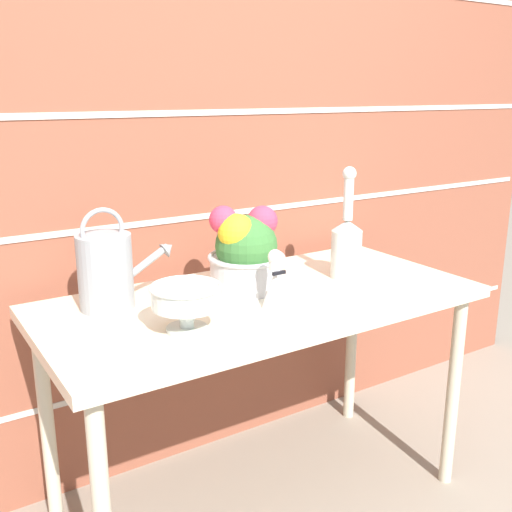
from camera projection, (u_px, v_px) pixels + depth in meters
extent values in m
plane|color=gray|center=(261.00, 500.00, 2.05)|extent=(12.00, 12.00, 0.00)
cube|color=brown|center=(194.00, 165.00, 2.11)|extent=(3.60, 0.08, 2.20)
cube|color=beige|center=(205.00, 366.00, 2.28)|extent=(3.53, 0.00, 0.02)
cube|color=beige|center=(201.00, 217.00, 2.13)|extent=(3.53, 0.00, 0.02)
cube|color=beige|center=(198.00, 113.00, 2.03)|extent=(3.53, 0.00, 0.02)
cube|color=beige|center=(262.00, 301.00, 1.86)|extent=(1.36, 0.65, 0.04)
cylinder|color=beige|center=(453.00, 391.00, 2.06)|extent=(0.04, 0.04, 0.70)
cylinder|color=beige|center=(47.00, 426.00, 1.85)|extent=(0.04, 0.04, 0.70)
cylinder|color=beige|center=(352.00, 340.00, 2.49)|extent=(0.04, 0.04, 0.70)
cylinder|color=#93999E|center=(105.00, 272.00, 1.72)|extent=(0.16, 0.16, 0.22)
cylinder|color=#93999E|center=(148.00, 261.00, 1.78)|extent=(0.14, 0.02, 0.09)
cone|color=#93999E|center=(168.00, 248.00, 1.81)|extent=(0.05, 0.05, 0.06)
torus|color=#93999E|center=(102.00, 230.00, 1.69)|extent=(0.13, 0.01, 0.13)
cylinder|color=silver|center=(187.00, 329.00, 1.58)|extent=(0.11, 0.11, 0.01)
cylinder|color=silver|center=(187.00, 317.00, 1.57)|extent=(0.04, 0.04, 0.06)
sphere|color=silver|center=(187.00, 316.00, 1.57)|extent=(0.05, 0.05, 0.05)
cylinder|color=silver|center=(186.00, 297.00, 1.55)|extent=(0.18, 0.18, 0.05)
torus|color=silver|center=(186.00, 287.00, 1.55)|extent=(0.19, 0.19, 0.01)
cylinder|color=#BCBCC1|center=(246.00, 273.00, 1.91)|extent=(0.23, 0.23, 0.10)
torus|color=#BCBCC1|center=(246.00, 257.00, 1.89)|extent=(0.25, 0.25, 0.01)
sphere|color=#387033|center=(246.00, 246.00, 1.89)|extent=(0.20, 0.20, 0.20)
sphere|color=yellow|center=(236.00, 232.00, 1.84)|extent=(0.12, 0.12, 0.12)
sphere|color=#E03856|center=(223.00, 220.00, 1.85)|extent=(0.09, 0.09, 0.09)
sphere|color=#E03856|center=(262.00, 221.00, 1.89)|extent=(0.10, 0.10, 0.10)
cylinder|color=silver|center=(346.00, 254.00, 2.02)|extent=(0.10, 0.10, 0.16)
cone|color=silver|center=(347.00, 225.00, 1.99)|extent=(0.10, 0.10, 0.04)
cylinder|color=silver|center=(348.00, 199.00, 1.97)|extent=(0.03, 0.03, 0.14)
sphere|color=silver|center=(349.00, 173.00, 1.94)|extent=(0.05, 0.05, 0.05)
cone|color=white|center=(275.00, 289.00, 1.73)|extent=(0.08, 0.08, 0.12)
cylinder|color=white|center=(275.00, 263.00, 1.71)|extent=(0.04, 0.04, 0.04)
sphere|color=white|center=(275.00, 257.00, 1.70)|extent=(0.04, 0.04, 0.04)
cube|color=black|center=(279.00, 273.00, 1.70)|extent=(0.04, 0.01, 0.01)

